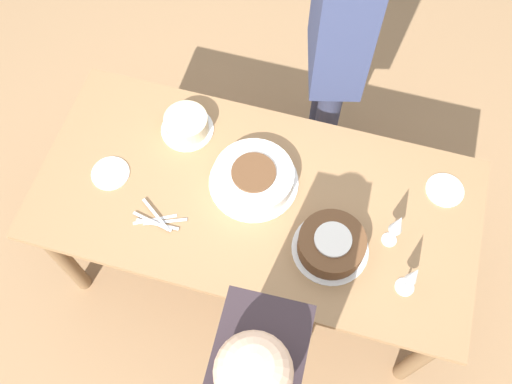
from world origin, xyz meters
The scene contains 11 objects.
ground_plane centered at (0.00, 0.00, 0.00)m, with size 12.00×12.00×0.00m, color #A87F56.
dining_table centered at (0.00, 0.00, 0.65)m, with size 1.75×0.83×0.75m.
cake_center_white centered at (-0.03, 0.06, 0.79)m, with size 0.36×0.36×0.09m.
cake_front_chocolate centered at (0.33, -0.13, 0.80)m, with size 0.29×0.29×0.10m.
cake_back_decorated centered at (-0.36, 0.23, 0.79)m, with size 0.22×0.22×0.08m.
wine_glass_near centered at (0.62, -0.20, 0.88)m, with size 0.07×0.07×0.20m.
wine_glass_far centered at (0.53, -0.04, 0.90)m, with size 0.06×0.06×0.22m.
dessert_plate_left centered at (-0.59, -0.06, 0.76)m, with size 0.15×0.15×0.01m.
dessert_plate_right centered at (0.71, 0.23, 0.76)m, with size 0.15×0.15×0.01m.
fork_pile centered at (-0.34, -0.20, 0.76)m, with size 0.21×0.11×0.01m.
person_watching centered at (0.15, 0.72, 0.94)m, with size 0.31×0.44×1.57m.
Camera 1 is at (0.27, -0.94, 2.77)m, focal length 40.00 mm.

